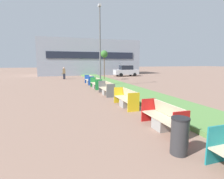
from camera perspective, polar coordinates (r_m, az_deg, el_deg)
planter_grass_strip at (r=12.00m, az=11.67°, el=-2.42°), size 2.80×120.00×0.18m
building_backdrop at (r=36.13m, az=-7.54°, el=10.27°), size 19.04×7.28×6.65m
bench_red_frame at (r=6.63m, az=16.30°, el=-9.39°), size 0.65×2.00×0.94m
bench_yellow_frame at (r=9.55m, az=4.65°, el=-3.46°), size 0.65×2.08×0.94m
bench_grey_frame at (r=13.03m, az=-1.72°, el=-0.09°), size 0.65×2.26×0.94m
bench_green_frame at (r=16.35m, az=-5.15°, el=1.71°), size 0.65×2.20×0.94m
bench_blue_frame at (r=19.61m, az=-7.35°, el=2.87°), size 0.65×2.25×0.94m
litter_bin at (r=5.04m, az=21.20°, el=-13.92°), size 0.47×0.47×1.00m
street_lamp_post at (r=17.29m, az=-3.95°, el=15.00°), size 0.24×0.44×7.73m
sapling_tree_far at (r=23.35m, az=-2.58°, el=11.34°), size 0.93×0.93×3.94m
pedestrian_walking at (r=26.02m, az=-15.40°, el=5.17°), size 0.53×0.24×1.70m
parked_car_distant at (r=30.69m, az=4.59°, el=6.07°), size 4.26×2.00×1.86m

